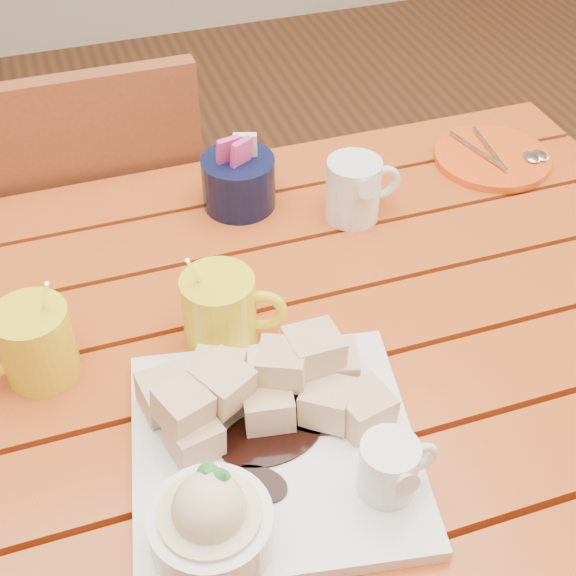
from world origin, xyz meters
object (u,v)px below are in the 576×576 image
object	(u,v)px
table	(259,408)
orange_saucer	(493,157)
dessert_plate	(262,448)
coffee_mug_left	(34,343)
chair_far	(79,259)
coffee_mug_right	(222,310)

from	to	relation	value
table	orange_saucer	size ratio (longest dim) A/B	6.94
dessert_plate	orange_saucer	size ratio (longest dim) A/B	1.87
coffee_mug_left	chair_far	xyz separation A→B (m)	(0.06, 0.50, -0.29)
coffee_mug_left	orange_saucer	distance (m)	0.72
table	coffee_mug_right	size ratio (longest dim) A/B	8.68
table	coffee_mug_left	xyz separation A→B (m)	(-0.24, 0.04, 0.15)
dessert_plate	coffee_mug_right	xyz separation A→B (m)	(0.01, 0.18, 0.01)
coffee_mug_left	orange_saucer	size ratio (longest dim) A/B	0.78
table	dessert_plate	bearing A→B (deg)	-104.61
table	coffee_mug_right	world-z (taller)	coffee_mug_right
orange_saucer	table	bearing A→B (deg)	-150.25
table	coffee_mug_right	distance (m)	0.16
table	coffee_mug_left	size ratio (longest dim) A/B	8.87
dessert_plate	orange_saucer	xyz separation A→B (m)	(0.49, 0.42, -0.03)
chair_far	dessert_plate	bearing A→B (deg)	100.56
table	orange_saucer	bearing A→B (deg)	29.75
table	dessert_plate	distance (m)	0.22
dessert_plate	chair_far	xyz separation A→B (m)	(-0.13, 0.70, -0.28)
coffee_mug_left	coffee_mug_right	distance (m)	0.20
table	coffee_mug_left	bearing A→B (deg)	170.47
coffee_mug_left	orange_saucer	bearing A→B (deg)	8.92
coffee_mug_right	chair_far	world-z (taller)	chair_far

